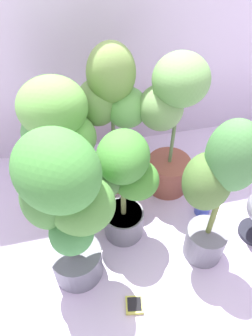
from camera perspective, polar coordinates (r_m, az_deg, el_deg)
The scene contains 9 objects.
ground_plane at distance 1.73m, azimuth 1.43°, elevation -13.39°, with size 8.00×8.00×0.00m, color silver.
potted_plant_center at distance 1.44m, azimuth -0.76°, elevation -2.46°, with size 0.44×0.34×0.69m.
potted_plant_back_center at distance 1.67m, azimuth -2.58°, elevation 9.75°, with size 0.44×0.34×0.91m.
potted_plant_back_right at distance 1.66m, azimuth 8.33°, elevation 8.56°, with size 0.43×0.37×0.87m.
potted_plant_front_right at distance 1.35m, azimuth 16.29°, elevation -3.99°, with size 0.34×0.31×0.85m.
potted_plant_back_left at distance 1.58m, azimuth -12.40°, elevation 6.04°, with size 0.45×0.33×0.82m.
potted_plant_front_left at distance 1.21m, azimuth -11.12°, elevation -6.76°, with size 0.43×0.44×0.88m.
hygrometer_box at distance 1.57m, azimuth 1.55°, elevation -24.03°, with size 0.09×0.09×0.03m.
nutrient_bottle at distance 1.81m, azimuth 14.42°, elevation -5.62°, with size 0.09×0.09×0.25m.
Camera 1 is at (-0.25, -0.87, 1.48)m, focal length 32.95 mm.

